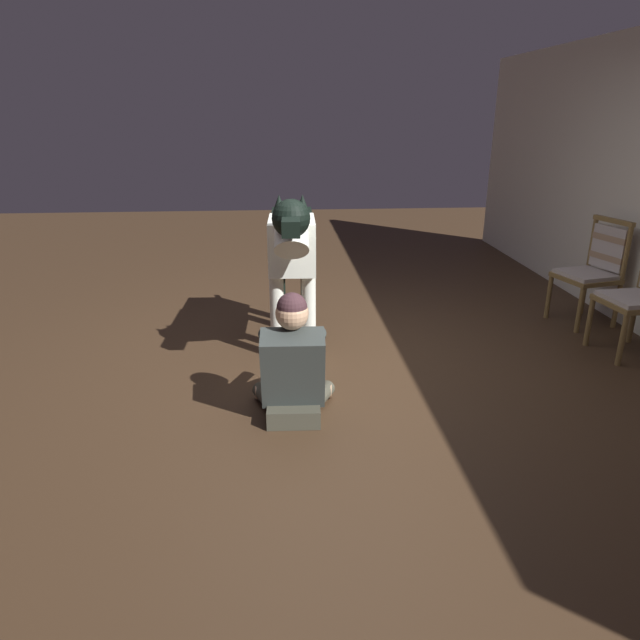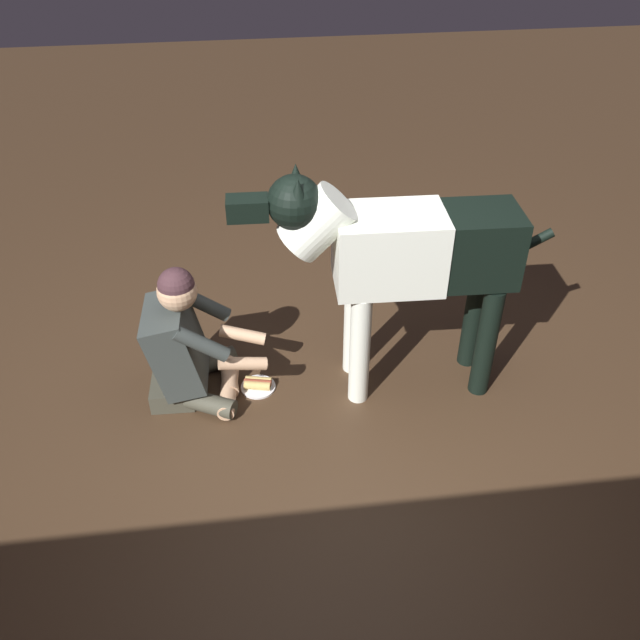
{
  "view_description": "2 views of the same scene",
  "coord_description": "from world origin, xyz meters",
  "px_view_note": "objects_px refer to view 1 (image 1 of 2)",
  "views": [
    {
      "loc": [
        4.16,
        -0.46,
        1.88
      ],
      "look_at": [
        0.43,
        -0.16,
        0.51
      ],
      "focal_mm": 31.85,
      "sensor_mm": 36.0,
      "label": 1
    },
    {
      "loc": [
        0.46,
        2.61,
        2.74
      ],
      "look_at": [
        0.11,
        -0.18,
        0.59
      ],
      "focal_mm": 38.58,
      "sensor_mm": 36.0,
      "label": 2
    }
  ],
  "objects_px": {
    "large_dog": "(292,247)",
    "person_sitting_on_floor": "(293,366)",
    "dining_chair_left_of_pair": "(595,266)",
    "hot_dog_on_plate": "(294,384)"
  },
  "relations": [
    {
      "from": "large_dog",
      "to": "person_sitting_on_floor",
      "type": "bearing_deg",
      "value": -1.99
    },
    {
      "from": "dining_chair_left_of_pair",
      "to": "person_sitting_on_floor",
      "type": "height_order",
      "value": "dining_chair_left_of_pair"
    },
    {
      "from": "hot_dog_on_plate",
      "to": "person_sitting_on_floor",
      "type": "bearing_deg",
      "value": -1.99
    },
    {
      "from": "dining_chair_left_of_pair",
      "to": "person_sitting_on_floor",
      "type": "relative_size",
      "value": 1.17
    },
    {
      "from": "person_sitting_on_floor",
      "to": "large_dog",
      "type": "height_order",
      "value": "large_dog"
    },
    {
      "from": "hot_dog_on_plate",
      "to": "large_dog",
      "type": "bearing_deg",
      "value": 178.01
    },
    {
      "from": "dining_chair_left_of_pair",
      "to": "hot_dog_on_plate",
      "type": "distance_m",
      "value": 3.12
    },
    {
      "from": "dining_chair_left_of_pair",
      "to": "large_dog",
      "type": "height_order",
      "value": "large_dog"
    },
    {
      "from": "person_sitting_on_floor",
      "to": "hot_dog_on_plate",
      "type": "distance_m",
      "value": 0.49
    },
    {
      "from": "dining_chair_left_of_pair",
      "to": "large_dog",
      "type": "bearing_deg",
      "value": -82.0
    }
  ]
}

